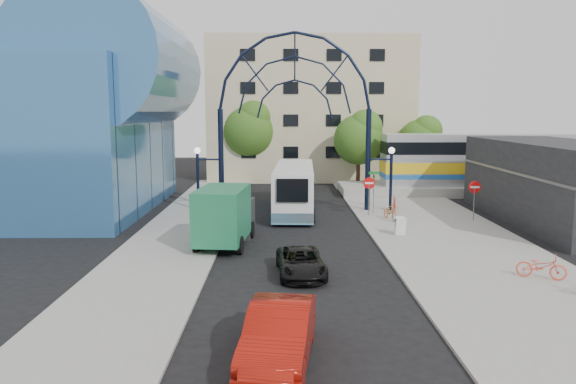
{
  "coord_description": "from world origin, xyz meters",
  "views": [
    {
      "loc": [
        -0.91,
        -24.03,
        6.83
      ],
      "look_at": [
        -0.55,
        6.0,
        2.51
      ],
      "focal_mm": 35.0,
      "sensor_mm": 36.0,
      "label": 1
    }
  ],
  "objects_px": {
    "tree_north_c": "(422,139)",
    "red_sedan": "(279,333)",
    "city_bus": "(294,188)",
    "gateway_arch": "(295,85)",
    "sandwich_board": "(400,224)",
    "tree_north_b": "(250,128)",
    "do_not_enter_sign": "(475,191)",
    "black_suv": "(301,262)",
    "tree_north_a": "(360,137)",
    "train_car": "(534,159)",
    "bike_far_a": "(541,266)",
    "bike_near_b": "(394,204)",
    "street_name_sign": "(374,183)",
    "bike_near_a": "(390,212)",
    "green_truck": "(226,216)",
    "stop_sign": "(369,187)"
  },
  "relations": [
    {
      "from": "tree_north_a",
      "to": "tree_north_b",
      "type": "distance_m",
      "value": 10.79
    },
    {
      "from": "street_name_sign",
      "to": "train_car",
      "type": "relative_size",
      "value": 0.11
    },
    {
      "from": "tree_north_a",
      "to": "bike_near_a",
      "type": "xyz_separation_m",
      "value": [
        -0.21,
        -15.52,
        -4.01
      ]
    },
    {
      "from": "train_car",
      "to": "tree_north_a",
      "type": "distance_m",
      "value": 14.52
    },
    {
      "from": "tree_north_b",
      "to": "green_truck",
      "type": "xyz_separation_m",
      "value": [
        0.1,
        -25.59,
        -3.74
      ]
    },
    {
      "from": "street_name_sign",
      "to": "black_suv",
      "type": "bearing_deg",
      "value": -110.98
    },
    {
      "from": "gateway_arch",
      "to": "sandwich_board",
      "type": "xyz_separation_m",
      "value": [
        5.6,
        -8.02,
        -7.81
      ]
    },
    {
      "from": "stop_sign",
      "to": "tree_north_a",
      "type": "relative_size",
      "value": 0.36
    },
    {
      "from": "bike_far_a",
      "to": "train_car",
      "type": "bearing_deg",
      "value": 2.2
    },
    {
      "from": "red_sedan",
      "to": "bike_far_a",
      "type": "relative_size",
      "value": 2.56
    },
    {
      "from": "street_name_sign",
      "to": "bike_near_a",
      "type": "relative_size",
      "value": 1.56
    },
    {
      "from": "train_car",
      "to": "green_truck",
      "type": "height_order",
      "value": "train_car"
    },
    {
      "from": "do_not_enter_sign",
      "to": "tree_north_b",
      "type": "relative_size",
      "value": 0.31
    },
    {
      "from": "stop_sign",
      "to": "sandwich_board",
      "type": "xyz_separation_m",
      "value": [
        0.8,
        -6.02,
        -1.25
      ]
    },
    {
      "from": "do_not_enter_sign",
      "to": "black_suv",
      "type": "height_order",
      "value": "do_not_enter_sign"
    },
    {
      "from": "city_bus",
      "to": "red_sedan",
      "type": "height_order",
      "value": "city_bus"
    },
    {
      "from": "gateway_arch",
      "to": "green_truck",
      "type": "relative_size",
      "value": 2.18
    },
    {
      "from": "city_bus",
      "to": "red_sedan",
      "type": "distance_m",
      "value": 23.5
    },
    {
      "from": "sandwich_board",
      "to": "bike_near_a",
      "type": "height_order",
      "value": "sandwich_board"
    },
    {
      "from": "sandwich_board",
      "to": "city_bus",
      "type": "height_order",
      "value": "city_bus"
    },
    {
      "from": "train_car",
      "to": "city_bus",
      "type": "distance_m",
      "value": 21.56
    },
    {
      "from": "tree_north_a",
      "to": "tree_north_b",
      "type": "height_order",
      "value": "tree_north_b"
    },
    {
      "from": "tree_north_a",
      "to": "green_truck",
      "type": "height_order",
      "value": "tree_north_a"
    },
    {
      "from": "gateway_arch",
      "to": "tree_north_b",
      "type": "xyz_separation_m",
      "value": [
        -3.88,
        15.93,
        -3.29
      ]
    },
    {
      "from": "tree_north_c",
      "to": "bike_far_a",
      "type": "distance_m",
      "value": 30.41
    },
    {
      "from": "green_truck",
      "to": "black_suv",
      "type": "height_order",
      "value": "green_truck"
    },
    {
      "from": "street_name_sign",
      "to": "tree_north_c",
      "type": "relative_size",
      "value": 0.43
    },
    {
      "from": "gateway_arch",
      "to": "bike_far_a",
      "type": "relative_size",
      "value": 7.16
    },
    {
      "from": "gateway_arch",
      "to": "train_car",
      "type": "height_order",
      "value": "gateway_arch"
    },
    {
      "from": "gateway_arch",
      "to": "black_suv",
      "type": "relative_size",
      "value": 3.32
    },
    {
      "from": "tree_north_a",
      "to": "black_suv",
      "type": "height_order",
      "value": "tree_north_a"
    },
    {
      "from": "bike_far_a",
      "to": "green_truck",
      "type": "bearing_deg",
      "value": 89.62
    },
    {
      "from": "tree_north_a",
      "to": "city_bus",
      "type": "distance_m",
      "value": 13.65
    },
    {
      "from": "train_car",
      "to": "tree_north_c",
      "type": "xyz_separation_m",
      "value": [
        -7.88,
        5.93,
        1.37
      ]
    },
    {
      "from": "street_name_sign",
      "to": "tree_north_c",
      "type": "xyz_separation_m",
      "value": [
        6.92,
        15.33,
        2.15
      ]
    },
    {
      "from": "green_truck",
      "to": "bike_near_a",
      "type": "distance_m",
      "value": 11.47
    },
    {
      "from": "tree_north_a",
      "to": "bike_far_a",
      "type": "height_order",
      "value": "tree_north_a"
    },
    {
      "from": "tree_north_c",
      "to": "red_sedan",
      "type": "bearing_deg",
      "value": -109.36
    },
    {
      "from": "bike_near_a",
      "to": "street_name_sign",
      "type": "bearing_deg",
      "value": 94.15
    },
    {
      "from": "gateway_arch",
      "to": "train_car",
      "type": "bearing_deg",
      "value": 21.8
    },
    {
      "from": "tree_north_b",
      "to": "red_sedan",
      "type": "height_order",
      "value": "tree_north_b"
    },
    {
      "from": "sandwich_board",
      "to": "tree_north_c",
      "type": "bearing_deg",
      "value": 73.45
    },
    {
      "from": "street_name_sign",
      "to": "city_bus",
      "type": "xyz_separation_m",
      "value": [
        -5.22,
        1.5,
        -0.49
      ]
    },
    {
      "from": "street_name_sign",
      "to": "sandwich_board",
      "type": "distance_m",
      "value": 6.78
    },
    {
      "from": "black_suv",
      "to": "green_truck",
      "type": "bearing_deg",
      "value": 119.63
    },
    {
      "from": "train_car",
      "to": "black_suv",
      "type": "relative_size",
      "value": 6.1
    },
    {
      "from": "city_bus",
      "to": "red_sedan",
      "type": "relative_size",
      "value": 2.37
    },
    {
      "from": "tree_north_a",
      "to": "green_truck",
      "type": "bearing_deg",
      "value": -114.62
    },
    {
      "from": "gateway_arch",
      "to": "bike_near_b",
      "type": "xyz_separation_m",
      "value": [
        6.75,
        -0.67,
        -7.92
      ]
    },
    {
      "from": "green_truck",
      "to": "stop_sign",
      "type": "bearing_deg",
      "value": 47.44
    }
  ]
}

